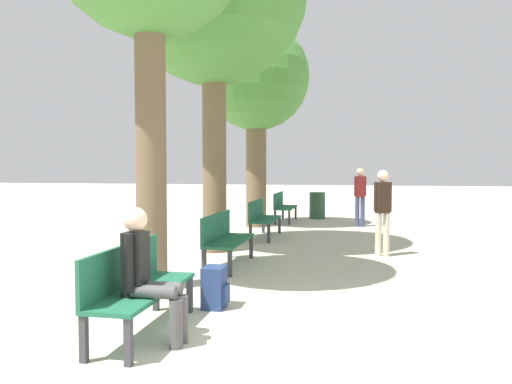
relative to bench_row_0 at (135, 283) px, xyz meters
The scene contains 11 objects.
ground_plane 2.07m from the bench_row_0, 16.85° to the right, with size 80.00×80.00×0.00m, color beige.
bench_row_0 is the anchor object (origin of this frame).
bench_row_1 3.37m from the bench_row_0, 90.00° to the left, with size 0.49×1.63×0.87m.
bench_row_2 6.74m from the bench_row_0, 90.00° to the left, with size 0.49×1.63×0.87m.
bench_row_3 10.11m from the bench_row_0, 90.00° to the left, with size 0.49×1.63×0.87m.
tree_row_2 9.49m from the bench_row_0, 93.55° to the left, with size 2.87×2.87×5.48m.
person_seated 0.38m from the bench_row_0, 45.54° to the right, with size 0.59×0.34×1.27m.
backpack 1.16m from the bench_row_0, 62.48° to the left, with size 0.28×0.31×0.48m.
pedestrian_near 5.48m from the bench_row_0, 61.61° to the left, with size 0.32×0.26×1.58m.
pedestrian_mid 9.58m from the bench_row_0, 76.48° to the left, with size 0.32×0.23×1.60m.
trash_bin 11.26m from the bench_row_0, 85.22° to the left, with size 0.50×0.50×0.83m.
Camera 1 is at (0.18, -3.92, 1.64)m, focal length 35.00 mm.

